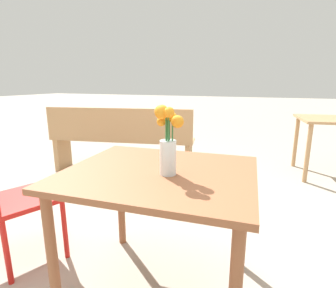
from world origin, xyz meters
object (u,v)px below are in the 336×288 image
(bench_near, at_px, (120,138))
(table_back, at_px, (330,129))
(table_front, at_px, (160,188))
(cafe_chair, at_px, (9,193))
(flower_vase, at_px, (168,143))

(bench_near, bearing_deg, table_back, 19.89)
(table_front, xyz_separation_m, table_back, (1.19, 2.48, -0.02))
(table_front, bearing_deg, cafe_chair, -172.08)
(flower_vase, xyz_separation_m, bench_near, (-1.29, 1.65, -0.40))
(table_front, height_order, cafe_chair, cafe_chair)
(flower_vase, xyz_separation_m, table_back, (1.13, 2.52, -0.27))
(flower_vase, bearing_deg, bench_near, 128.13)
(bench_near, bearing_deg, flower_vase, -51.87)
(bench_near, relative_size, table_back, 2.27)
(bench_near, height_order, table_back, bench_near)
(cafe_chair, bearing_deg, bench_near, 98.98)
(table_front, distance_m, flower_vase, 0.26)
(bench_near, bearing_deg, table_front, -52.55)
(table_front, bearing_deg, bench_near, 127.45)
(bench_near, distance_m, table_back, 2.58)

